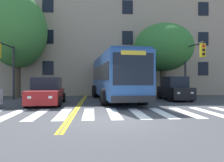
{
  "coord_description": "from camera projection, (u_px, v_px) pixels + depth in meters",
  "views": [
    {
      "loc": [
        -0.66,
        -8.71,
        1.65
      ],
      "look_at": [
        0.46,
        7.85,
        1.54
      ],
      "focal_mm": 35.0,
      "sensor_mm": 36.0,
      "label": 1
    }
  ],
  "objects": [
    {
      "name": "ground_plane",
      "position": [
        114.0,
        121.0,
        8.75
      ],
      "size": [
        120.0,
        120.0,
        0.0
      ],
      "primitive_type": "plane",
      "color": "#424244"
    },
    {
      "name": "crosswalk",
      "position": [
        101.0,
        113.0,
        10.58
      ],
      "size": [
        16.3,
        3.94,
        0.01
      ],
      "color": "white",
      "rests_on": "ground"
    },
    {
      "name": "lane_line_yellow_inner",
      "position": [
        86.0,
        94.0,
        24.45
      ],
      "size": [
        0.12,
        36.0,
        0.01
      ],
      "primitive_type": "cube",
      "color": "gold",
      "rests_on": "ground"
    },
    {
      "name": "lane_line_yellow_outer",
      "position": [
        88.0,
        94.0,
        24.46
      ],
      "size": [
        0.12,
        36.0,
        0.01
      ],
      "primitive_type": "cube",
      "color": "gold",
      "rests_on": "ground"
    },
    {
      "name": "city_bus",
      "position": [
        114.0,
        77.0,
        17.64
      ],
      "size": [
        3.81,
        12.13,
        3.49
      ],
      "color": "#2D5699",
      "rests_on": "ground"
    },
    {
      "name": "car_red_near_lane",
      "position": [
        47.0,
        92.0,
        14.46
      ],
      "size": [
        2.37,
        4.87,
        1.79
      ],
      "color": "#AD1E1E",
      "rests_on": "ground"
    },
    {
      "name": "car_black_far_lane",
      "position": [
        175.0,
        89.0,
        17.55
      ],
      "size": [
        1.99,
        4.14,
        1.88
      ],
      "color": "black",
      "rests_on": "ground"
    },
    {
      "name": "car_teal_behind_bus",
      "position": [
        114.0,
        86.0,
        27.65
      ],
      "size": [
        2.23,
        4.61,
        1.81
      ],
      "color": "#236B70",
      "rests_on": "ground"
    },
    {
      "name": "traffic_light_near_corner",
      "position": [
        192.0,
        60.0,
        17.77
      ],
      "size": [
        0.37,
        3.17,
        4.94
      ],
      "color": "#28282D",
      "rests_on": "ground"
    },
    {
      "name": "traffic_light_far_corner",
      "position": [
        7.0,
        60.0,
        16.55
      ],
      "size": [
        0.34,
        3.03,
        4.72
      ],
      "color": "#28282D",
      "rests_on": "ground"
    },
    {
      "name": "street_tree_curbside_large",
      "position": [
        163.0,
        48.0,
        20.5
      ],
      "size": [
        7.65,
        7.7,
        6.91
      ],
      "color": "brown",
      "rests_on": "ground"
    },
    {
      "name": "street_tree_curbside_small",
      "position": [
        18.0,
        31.0,
        20.13
      ],
      "size": [
        7.14,
        7.43,
        9.54
      ],
      "color": "#4C3D2D",
      "rests_on": "ground"
    },
    {
      "name": "building_facade",
      "position": [
        123.0,
        46.0,
        25.99
      ],
      "size": [
        40.13,
        7.41,
        11.2
      ],
      "color": "tan",
      "rests_on": "ground"
    }
  ]
}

